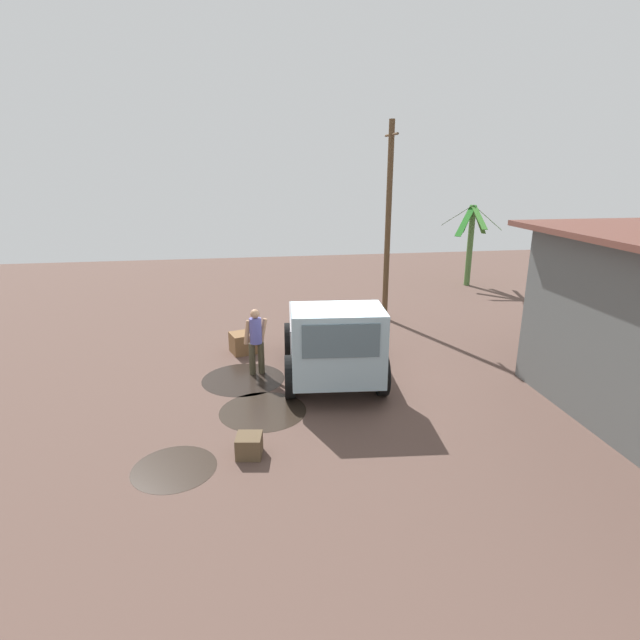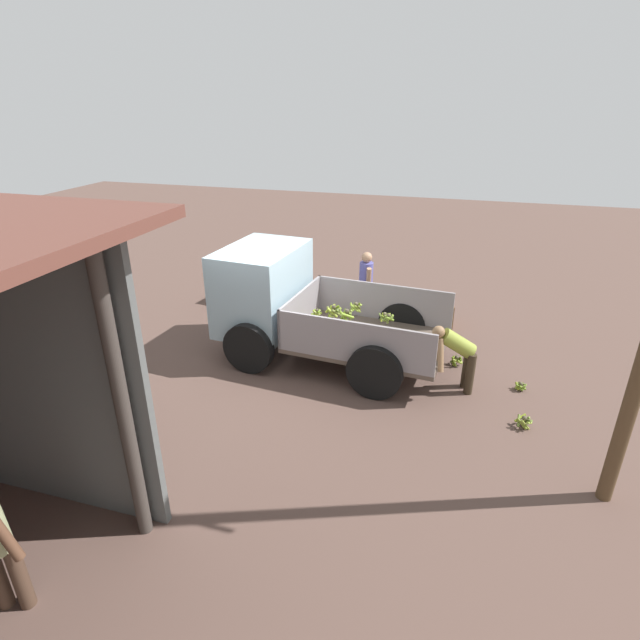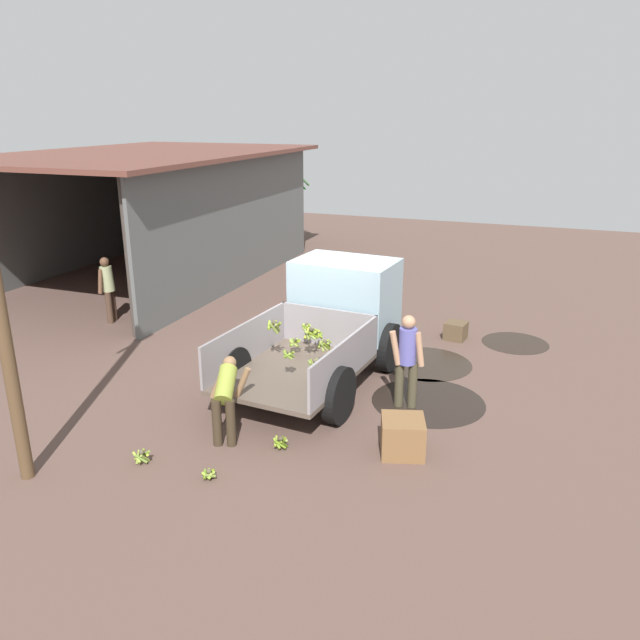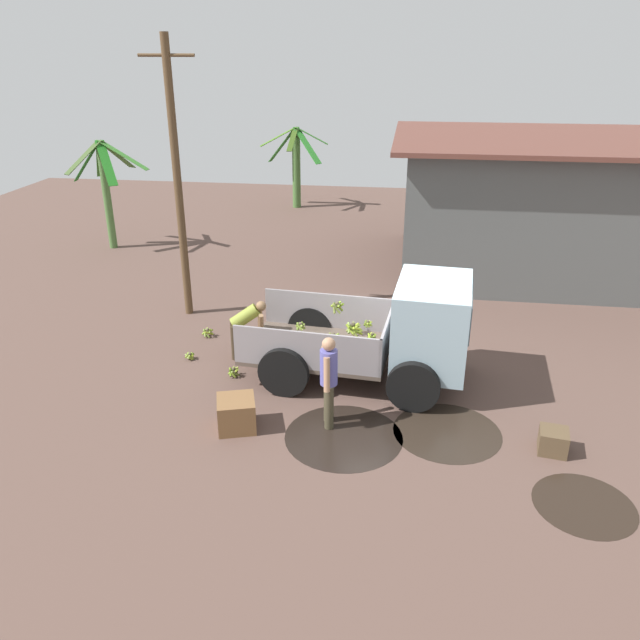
{
  "view_description": "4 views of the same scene",
  "coord_description": "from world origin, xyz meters",
  "px_view_note": "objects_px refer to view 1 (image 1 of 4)",
  "views": [
    {
      "loc": [
        10.18,
        -2.31,
        4.92
      ],
      "look_at": [
        -0.65,
        -0.58,
        1.53
      ],
      "focal_mm": 28.0,
      "sensor_mm": 36.0,
      "label": 1
    },
    {
      "loc": [
        -3.25,
        8.08,
        4.67
      ],
      "look_at": [
        -1.07,
        0.57,
        1.16
      ],
      "focal_mm": 28.0,
      "sensor_mm": 36.0,
      "label": 2
    },
    {
      "loc": [
        -10.99,
        -4.12,
        4.86
      ],
      "look_at": [
        -1.11,
        -0.38,
        1.3
      ],
      "focal_mm": 35.0,
      "sensor_mm": 36.0,
      "label": 3
    },
    {
      "loc": [
        -0.21,
        -11.13,
        5.99
      ],
      "look_at": [
        -1.71,
        -0.55,
        1.3
      ],
      "focal_mm": 35.0,
      "sensor_mm": 36.0,
      "label": 4
    }
  ],
  "objects_px": {
    "person_foreground_visitor": "(256,338)",
    "wooden_crate_0": "(243,343)",
    "utility_pole": "(388,222)",
    "banana_bunch_on_ground_0": "(318,327)",
    "wooden_crate_1": "(249,446)",
    "banana_bunch_on_ground_2": "(353,325)",
    "person_worker_loading": "(335,317)",
    "person_bystander_near_shed": "(598,350)",
    "cargo_truck": "(335,346)",
    "banana_bunch_on_ground_1": "(304,339)"
  },
  "relations": [
    {
      "from": "banana_bunch_on_ground_0",
      "to": "person_worker_loading",
      "type": "bearing_deg",
      "value": 15.85
    },
    {
      "from": "banana_bunch_on_ground_0",
      "to": "wooden_crate_1",
      "type": "bearing_deg",
      "value": -18.51
    },
    {
      "from": "utility_pole",
      "to": "person_foreground_visitor",
      "type": "xyz_separation_m",
      "value": [
        4.01,
        -4.42,
        -2.3
      ]
    },
    {
      "from": "wooden_crate_0",
      "to": "wooden_crate_1",
      "type": "xyz_separation_m",
      "value": [
        5.21,
        0.04,
        -0.08
      ]
    },
    {
      "from": "person_bystander_near_shed",
      "to": "wooden_crate_1",
      "type": "relative_size",
      "value": 3.58
    },
    {
      "from": "cargo_truck",
      "to": "person_worker_loading",
      "type": "xyz_separation_m",
      "value": [
        -3.31,
        0.61,
        -0.35
      ]
    },
    {
      "from": "person_bystander_near_shed",
      "to": "wooden_crate_0",
      "type": "bearing_deg",
      "value": 140.11
    },
    {
      "from": "person_bystander_near_shed",
      "to": "wooden_crate_0",
      "type": "height_order",
      "value": "person_bystander_near_shed"
    },
    {
      "from": "banana_bunch_on_ground_0",
      "to": "wooden_crate_1",
      "type": "height_order",
      "value": "wooden_crate_1"
    },
    {
      "from": "cargo_truck",
      "to": "utility_pole",
      "type": "distance_m",
      "value": 6.3
    },
    {
      "from": "person_worker_loading",
      "to": "banana_bunch_on_ground_0",
      "type": "height_order",
      "value": "person_worker_loading"
    },
    {
      "from": "wooden_crate_0",
      "to": "banana_bunch_on_ground_0",
      "type": "bearing_deg",
      "value": 125.06
    },
    {
      "from": "person_foreground_visitor",
      "to": "cargo_truck",
      "type": "bearing_deg",
      "value": -137.14
    },
    {
      "from": "wooden_crate_0",
      "to": "person_bystander_near_shed",
      "type": "bearing_deg",
      "value": 66.48
    },
    {
      "from": "person_foreground_visitor",
      "to": "banana_bunch_on_ground_2",
      "type": "bearing_deg",
      "value": -55.84
    },
    {
      "from": "banana_bunch_on_ground_2",
      "to": "banana_bunch_on_ground_0",
      "type": "bearing_deg",
      "value": -91.66
    },
    {
      "from": "person_bystander_near_shed",
      "to": "wooden_crate_1",
      "type": "bearing_deg",
      "value": 175.7
    },
    {
      "from": "banana_bunch_on_ground_1",
      "to": "banana_bunch_on_ground_2",
      "type": "distance_m",
      "value": 2.03
    },
    {
      "from": "person_worker_loading",
      "to": "person_bystander_near_shed",
      "type": "distance_m",
      "value": 6.72
    },
    {
      "from": "banana_bunch_on_ground_1",
      "to": "wooden_crate_1",
      "type": "distance_m",
      "value": 5.99
    },
    {
      "from": "person_foreground_visitor",
      "to": "utility_pole",
      "type": "bearing_deg",
      "value": -58.57
    },
    {
      "from": "utility_pole",
      "to": "banana_bunch_on_ground_0",
      "type": "xyz_separation_m",
      "value": [
        0.84,
        -2.41,
        -3.13
      ]
    },
    {
      "from": "utility_pole",
      "to": "wooden_crate_1",
      "type": "distance_m",
      "value": 9.51
    },
    {
      "from": "banana_bunch_on_ground_2",
      "to": "wooden_crate_1",
      "type": "xyz_separation_m",
      "value": [
        6.82,
        -3.42,
        0.08
      ]
    },
    {
      "from": "person_worker_loading",
      "to": "wooden_crate_1",
      "type": "height_order",
      "value": "person_worker_loading"
    },
    {
      "from": "utility_pole",
      "to": "banana_bunch_on_ground_0",
      "type": "height_order",
      "value": "utility_pole"
    },
    {
      "from": "wooden_crate_0",
      "to": "wooden_crate_1",
      "type": "bearing_deg",
      "value": 0.47
    },
    {
      "from": "utility_pole",
      "to": "banana_bunch_on_ground_1",
      "type": "xyz_separation_m",
      "value": [
        1.95,
        -3.0,
        -3.1
      ]
    },
    {
      "from": "person_worker_loading",
      "to": "banana_bunch_on_ground_0",
      "type": "bearing_deg",
      "value": 179.19
    },
    {
      "from": "person_foreground_visitor",
      "to": "banana_bunch_on_ground_2",
      "type": "distance_m",
      "value": 4.52
    },
    {
      "from": "person_worker_loading",
      "to": "person_bystander_near_shed",
      "type": "height_order",
      "value": "person_bystander_near_shed"
    },
    {
      "from": "person_bystander_near_shed",
      "to": "banana_bunch_on_ground_0",
      "type": "relative_size",
      "value": 7.5
    },
    {
      "from": "cargo_truck",
      "to": "person_bystander_near_shed",
      "type": "height_order",
      "value": "cargo_truck"
    },
    {
      "from": "person_foreground_visitor",
      "to": "wooden_crate_0",
      "type": "distance_m",
      "value": 1.69
    },
    {
      "from": "cargo_truck",
      "to": "wooden_crate_1",
      "type": "xyz_separation_m",
      "value": [
        2.41,
        -2.0,
        -0.89
      ]
    },
    {
      "from": "cargo_truck",
      "to": "banana_bunch_on_ground_1",
      "type": "relative_size",
      "value": 17.62
    },
    {
      "from": "banana_bunch_on_ground_2",
      "to": "banana_bunch_on_ground_1",
      "type": "bearing_deg",
      "value": -58.03
    },
    {
      "from": "banana_bunch_on_ground_2",
      "to": "wooden_crate_1",
      "type": "height_order",
      "value": "wooden_crate_1"
    },
    {
      "from": "banana_bunch_on_ground_0",
      "to": "banana_bunch_on_ground_2",
      "type": "distance_m",
      "value": 1.13
    },
    {
      "from": "utility_pole",
      "to": "person_worker_loading",
      "type": "relative_size",
      "value": 5.14
    },
    {
      "from": "cargo_truck",
      "to": "person_worker_loading",
      "type": "height_order",
      "value": "cargo_truck"
    },
    {
      "from": "person_worker_loading",
      "to": "banana_bunch_on_ground_1",
      "type": "xyz_separation_m",
      "value": [
        -0.02,
        -0.91,
        -0.62
      ]
    },
    {
      "from": "person_foreground_visitor",
      "to": "banana_bunch_on_ground_1",
      "type": "xyz_separation_m",
      "value": [
        -2.07,
        1.43,
        -0.8
      ]
    },
    {
      "from": "person_worker_loading",
      "to": "person_bystander_near_shed",
      "type": "xyz_separation_m",
      "value": [
        4.01,
        5.39,
        0.15
      ]
    },
    {
      "from": "utility_pole",
      "to": "person_foreground_visitor",
      "type": "height_order",
      "value": "utility_pole"
    },
    {
      "from": "banana_bunch_on_ground_1",
      "to": "person_foreground_visitor",
      "type": "bearing_deg",
      "value": -34.61
    },
    {
      "from": "person_bystander_near_shed",
      "to": "utility_pole",
      "type": "bearing_deg",
      "value": 102.55
    },
    {
      "from": "person_worker_loading",
      "to": "banana_bunch_on_ground_0",
      "type": "xyz_separation_m",
      "value": [
        -1.13,
        -0.32,
        -0.65
      ]
    },
    {
      "from": "banana_bunch_on_ground_2",
      "to": "person_foreground_visitor",
      "type": "bearing_deg",
      "value": -45.05
    },
    {
      "from": "banana_bunch_on_ground_0",
      "to": "banana_bunch_on_ground_2",
      "type": "relative_size",
      "value": 0.78
    }
  ]
}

